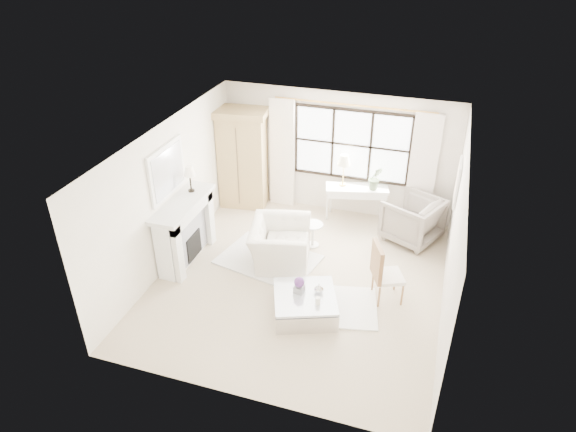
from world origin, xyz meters
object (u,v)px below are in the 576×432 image
Objects in this scene: armoire at (243,158)px; club_armchair at (280,244)px; console_table at (356,204)px; coffee_table at (305,305)px.

armoire is 2.54m from club_armchair.
console_table is 3.26m from coffee_table.
console_table reaches higher than coffee_table.
console_table is 1.12× the size of club_armchair.
coffee_table is at bearing -107.80° from console_table.
console_table reaches higher than club_armchair.
club_armchair is (-1.06, -1.97, -0.00)m from console_table.
armoire is 1.73× the size of coffee_table.
console_table is at bearing 65.56° from coffee_table.
coffee_table is at bearing -158.10° from club_armchair.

